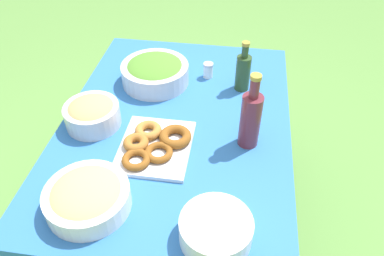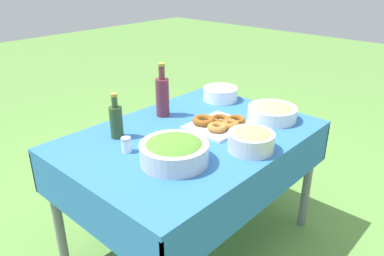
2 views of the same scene
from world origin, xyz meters
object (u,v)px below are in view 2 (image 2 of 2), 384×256
at_px(olive_oil_bottle, 116,120).
at_px(bread_bowl, 251,139).
at_px(plate_stack, 220,94).
at_px(donut_platter, 219,124).
at_px(wine_bottle, 162,95).
at_px(pasta_bowl, 272,112).
at_px(salad_bowl, 174,151).

height_order(olive_oil_bottle, bread_bowl, olive_oil_bottle).
bearing_deg(plate_stack, donut_platter, 37.17).
bearing_deg(olive_oil_bottle, plate_stack, 177.20).
xyz_separation_m(olive_oil_bottle, bread_bowl, (-0.34, 0.59, -0.04)).
relative_size(wine_bottle, bread_bowl, 1.40).
xyz_separation_m(pasta_bowl, bread_bowl, (0.40, 0.13, 0.01)).
xyz_separation_m(salad_bowl, plate_stack, (-0.79, -0.37, -0.02)).
height_order(plate_stack, wine_bottle, wine_bottle).
bearing_deg(olive_oil_bottle, donut_platter, 145.50).
bearing_deg(donut_platter, olive_oil_bottle, -34.50).
bearing_deg(pasta_bowl, salad_bowl, -4.59).
bearing_deg(pasta_bowl, bread_bowl, 17.55).
height_order(salad_bowl, olive_oil_bottle, olive_oil_bottle).
distance_m(donut_platter, wine_bottle, 0.38).
relative_size(salad_bowl, olive_oil_bottle, 1.31).
relative_size(pasta_bowl, wine_bottle, 0.89).
bearing_deg(donut_platter, wine_bottle, -76.36).
xyz_separation_m(salad_bowl, pasta_bowl, (-0.74, 0.06, -0.01)).
relative_size(salad_bowl, plate_stack, 1.40).
height_order(donut_platter, wine_bottle, wine_bottle).
height_order(donut_platter, olive_oil_bottle, olive_oil_bottle).
distance_m(salad_bowl, bread_bowl, 0.38).
xyz_separation_m(wine_bottle, bread_bowl, (0.02, 0.63, -0.07)).
xyz_separation_m(donut_platter, olive_oil_bottle, (0.45, -0.31, 0.07)).
distance_m(salad_bowl, pasta_bowl, 0.74).
height_order(plate_stack, olive_oil_bottle, olive_oil_bottle).
height_order(pasta_bowl, bread_bowl, bread_bowl).
bearing_deg(wine_bottle, plate_stack, 169.56).
height_order(plate_stack, bread_bowl, bread_bowl).
distance_m(salad_bowl, plate_stack, 0.87).
xyz_separation_m(salad_bowl, donut_platter, (-0.44, -0.10, -0.04)).
distance_m(plate_stack, wine_bottle, 0.46).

